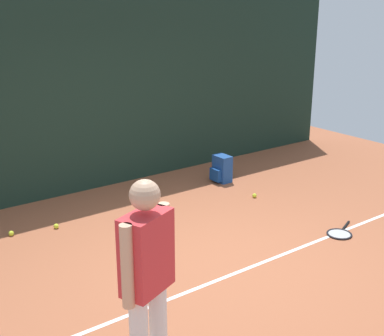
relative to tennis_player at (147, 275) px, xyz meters
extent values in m
plane|color=#9E5638|center=(1.69, 1.35, -0.97)|extent=(12.00, 12.00, 0.00)
cube|color=#192D23|center=(1.69, 4.35, 0.52)|extent=(10.00, 0.10, 2.97)
cube|color=white|center=(1.69, 0.92, -0.96)|extent=(9.00, 0.05, 0.00)
cylinder|color=white|center=(0.11, 0.04, -0.54)|extent=(0.14, 0.14, 0.85)
cube|color=red|center=(0.00, 0.00, 0.18)|extent=(0.45, 0.35, 0.60)
sphere|color=#D8A884|center=(0.00, 0.00, 0.62)|extent=(0.22, 0.22, 0.22)
cylinder|color=#D8A884|center=(0.20, 0.08, 0.17)|extent=(0.09, 0.09, 0.62)
cylinder|color=#D8A884|center=(-0.20, -0.08, 0.17)|extent=(0.09, 0.09, 0.62)
cylinder|color=black|center=(3.67, 0.99, -0.95)|extent=(0.29, 0.15, 0.03)
torus|color=black|center=(3.39, 0.88, -0.95)|extent=(0.42, 0.42, 0.02)
cylinder|color=#B2B2B2|center=(3.39, 0.88, -0.95)|extent=(0.36, 0.36, 0.00)
cube|color=#1E478C|center=(3.50, 3.36, -0.75)|extent=(0.20, 0.30, 0.44)
cube|color=navy|center=(3.36, 3.36, -0.83)|extent=(0.08, 0.22, 0.20)
sphere|color=#CCE033|center=(0.55, 3.21, -0.93)|extent=(0.07, 0.07, 0.07)
sphere|color=#CCE033|center=(3.42, 2.49, -0.93)|extent=(0.07, 0.07, 0.07)
sphere|color=#CCE033|center=(0.01, 3.34, -0.93)|extent=(0.07, 0.07, 0.07)
camera|label=1|loc=(-1.72, -2.88, 1.91)|focal=48.74mm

